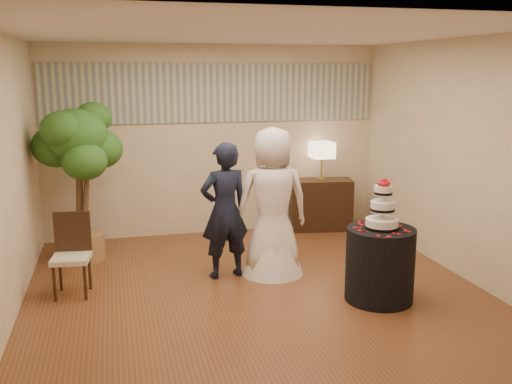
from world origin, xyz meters
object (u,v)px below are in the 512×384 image
object	(u,v)px
bride	(272,202)
cake_table	(380,264)
side_chair	(71,256)
table_lamp	(322,161)
ficus_tree	(79,182)
wedding_cake	(383,203)
groom	(225,211)
console	(320,205)

from	to	relation	value
bride	cake_table	distance (m)	1.49
bride	side_chair	distance (m)	2.36
table_lamp	side_chair	world-z (taller)	table_lamp
ficus_tree	wedding_cake	bearing A→B (deg)	-34.65
ficus_tree	side_chair	xyz separation A→B (m)	(-0.06, -1.23, -0.59)
bride	table_lamp	bearing A→B (deg)	-124.43
groom	console	xyz separation A→B (m)	(1.83, 1.68, -0.42)
wedding_cake	ficus_tree	bearing A→B (deg)	145.35
bride	ficus_tree	distance (m)	2.51
table_lamp	ficus_tree	xyz separation A→B (m)	(-3.51, -0.61, -0.04)
console	table_lamp	distance (m)	0.68
console	side_chair	distance (m)	4.02
cake_table	ficus_tree	size ratio (longest dim) A/B	0.38
bride	console	xyz separation A→B (m)	(1.26, 1.70, -0.50)
cake_table	groom	bearing A→B (deg)	142.90
console	ficus_tree	size ratio (longest dim) A/B	0.45
cake_table	side_chair	bearing A→B (deg)	163.64
console	table_lamp	size ratio (longest dim) A/B	1.62
cake_table	ficus_tree	world-z (taller)	ficus_tree
groom	table_lamp	size ratio (longest dim) A/B	2.79
wedding_cake	ficus_tree	size ratio (longest dim) A/B	0.26
wedding_cake	console	world-z (taller)	wedding_cake
wedding_cake	side_chair	distance (m)	3.39
groom	table_lamp	world-z (taller)	groom
cake_table	console	world-z (taller)	cake_table
bride	console	distance (m)	2.18
cake_table	console	bearing A→B (deg)	82.46
groom	console	bearing A→B (deg)	-147.85
ficus_tree	cake_table	bearing A→B (deg)	-34.65
groom	ficus_tree	xyz separation A→B (m)	(-1.68, 1.06, 0.23)
cake_table	console	xyz separation A→B (m)	(0.37, 2.78, -0.01)
bride	table_lamp	size ratio (longest dim) A/B	3.08
console	ficus_tree	distance (m)	3.62
bride	wedding_cake	distance (m)	1.41
wedding_cake	table_lamp	world-z (taller)	table_lamp
groom	table_lamp	bearing A→B (deg)	-147.85
wedding_cake	side_chair	size ratio (longest dim) A/B	0.60
groom	table_lamp	xyz separation A→B (m)	(1.83, 1.68, 0.26)
wedding_cake	ficus_tree	world-z (taller)	ficus_tree
groom	cake_table	size ratio (longest dim) A/B	2.04
groom	wedding_cake	xyz separation A→B (m)	(1.46, -1.11, 0.26)
cake_table	table_lamp	xyz separation A→B (m)	(0.37, 2.78, 0.68)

